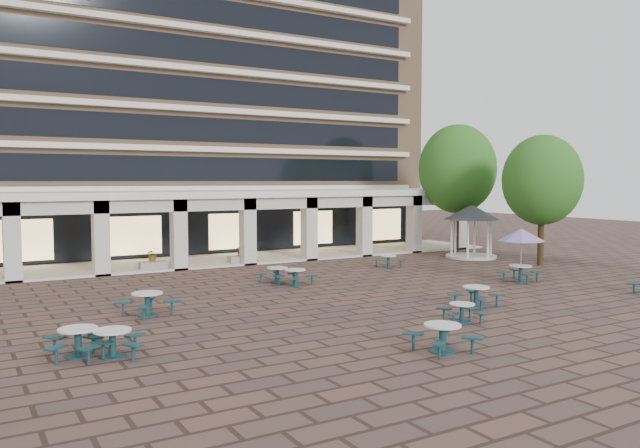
# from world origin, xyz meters

# --- Properties ---
(ground) EXTENTS (120.00, 120.00, 0.00)m
(ground) POSITION_xyz_m (0.00, 0.00, 0.00)
(ground) COLOR brown
(ground) RESTS_ON ground
(apartment_building) EXTENTS (40.00, 15.50, 25.20)m
(apartment_building) POSITION_xyz_m (0.00, 25.47, 12.60)
(apartment_building) COLOR #A07B5A
(apartment_building) RESTS_ON ground
(retail_arcade) EXTENTS (42.00, 6.60, 4.40)m
(retail_arcade) POSITION_xyz_m (0.00, 14.80, 3.00)
(retail_arcade) COLOR white
(retail_arcade) RESTS_ON ground
(picnic_table_0) EXTENTS (2.11, 2.11, 0.80)m
(picnic_table_0) POSITION_xyz_m (-9.24, -3.66, 0.48)
(picnic_table_0) COLOR #163E43
(picnic_table_0) RESTS_ON ground
(picnic_table_1) EXTENTS (1.90, 1.90, 0.83)m
(picnic_table_1) POSITION_xyz_m (-0.78, -8.03, 0.49)
(picnic_table_1) COLOR #163E43
(picnic_table_1) RESTS_ON ground
(picnic_table_2) EXTENTS (1.84, 1.84, 0.68)m
(picnic_table_2) POSITION_xyz_m (2.43, -5.45, 0.40)
(picnic_table_2) COLOR #163E43
(picnic_table_2) RESTS_ON ground
(picnic_table_5) EXTENTS (1.98, 1.98, 0.83)m
(picnic_table_5) POSITION_xyz_m (-10.08, -3.10, 0.50)
(picnic_table_5) COLOR #163E43
(picnic_table_5) RESTS_ON ground
(picnic_table_7) EXTENTS (2.07, 2.07, 0.80)m
(picnic_table_7) POSITION_xyz_m (4.90, -3.65, 0.48)
(picnic_table_7) COLOR #163E43
(picnic_table_7) RESTS_ON ground
(picnic_table_9) EXTENTS (2.34, 2.34, 0.86)m
(picnic_table_9) POSITION_xyz_m (-6.89, 1.37, 0.52)
(picnic_table_9) COLOR #163E43
(picnic_table_9) RESTS_ON ground
(picnic_table_10) EXTENTS (2.01, 2.01, 0.77)m
(picnic_table_10) POSITION_xyz_m (1.07, 4.50, 0.46)
(picnic_table_10) COLOR #163E43
(picnic_table_10) RESTS_ON ground
(picnic_table_11) EXTENTS (2.28, 2.28, 2.63)m
(picnic_table_11) POSITION_xyz_m (11.20, -0.33, 2.24)
(picnic_table_11) COLOR #163E43
(picnic_table_11) RESTS_ON ground
(picnic_table_12) EXTENTS (2.12, 2.12, 0.77)m
(picnic_table_12) POSITION_xyz_m (0.62, 5.53, 0.46)
(picnic_table_12) COLOR #163E43
(picnic_table_12) RESTS_ON ground
(picnic_table_13) EXTENTS (1.65, 1.65, 0.68)m
(picnic_table_13) POSITION_xyz_m (8.69, 7.22, 0.41)
(picnic_table_13) COLOR #163E43
(picnic_table_13) RESTS_ON ground
(gazebo) EXTENTS (3.67, 3.67, 3.42)m
(gazebo) POSITION_xyz_m (16.05, 8.09, 2.58)
(gazebo) COLOR beige
(gazebo) RESTS_ON ground
(tree_east_a) EXTENTS (4.64, 4.64, 7.73)m
(tree_east_a) POSITION_xyz_m (17.07, 3.38, 5.05)
(tree_east_a) COLOR #3A2817
(tree_east_a) RESTS_ON ground
(tree_east_c) EXTENTS (5.34, 5.34, 8.90)m
(tree_east_c) POSITION_xyz_m (17.15, 10.67, 5.82)
(tree_east_c) COLOR #3A2817
(tree_east_c) RESTS_ON ground
(planter_left) EXTENTS (1.50, 0.64, 1.28)m
(planter_left) POSITION_xyz_m (-3.45, 12.90, 0.53)
(planter_left) COLOR gray
(planter_left) RESTS_ON ground
(planter_right) EXTENTS (1.50, 0.67, 1.20)m
(planter_right) POSITION_xyz_m (1.87, 12.90, 0.46)
(planter_right) COLOR gray
(planter_right) RESTS_ON ground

